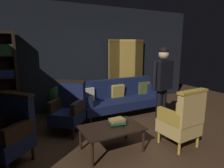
{
  "coord_description": "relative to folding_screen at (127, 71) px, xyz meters",
  "views": [
    {
      "loc": [
        -1.8,
        -2.69,
        1.74
      ],
      "look_at": [
        0.0,
        0.8,
        0.95
      ],
      "focal_mm": 31.11,
      "sensor_mm": 36.0,
      "label": 1
    }
  ],
  "objects": [
    {
      "name": "ground_plane",
      "position": [
        -1.23,
        -2.22,
        -0.99
      ],
      "size": [
        10.0,
        10.0,
        0.0
      ],
      "primitive_type": "plane",
      "color": "#3D2819"
    },
    {
      "name": "back_wall",
      "position": [
        -1.23,
        0.23,
        0.41
      ],
      "size": [
        7.2,
        0.1,
        2.8
      ],
      "primitive_type": "cube",
      "color": "black",
      "rests_on": "ground_plane"
    },
    {
      "name": "folding_screen",
      "position": [
        0.0,
        0.0,
        0.0
      ],
      "size": [
        1.27,
        0.24,
        1.9
      ],
      "color": "olive",
      "rests_on": "ground_plane"
    },
    {
      "name": "velvet_couch",
      "position": [
        -0.68,
        -0.77,
        -0.53
      ],
      "size": [
        2.12,
        0.78,
        0.88
      ],
      "color": "black",
      "rests_on": "ground_plane"
    },
    {
      "name": "coffee_table",
      "position": [
        -1.67,
        -2.26,
        -0.61
      ],
      "size": [
        1.0,
        0.64,
        0.42
      ],
      "color": "black",
      "rests_on": "ground_plane"
    },
    {
      "name": "armchair_gilt_accent",
      "position": [
        -0.54,
        -2.69,
        -0.5
      ],
      "size": [
        0.62,
        0.61,
        1.04
      ],
      "color": "#B78E33",
      "rests_on": "ground_plane"
    },
    {
      "name": "armchair_wing_left",
      "position": [
        -3.14,
        -1.87,
        -0.5
      ],
      "size": [
        0.81,
        0.82,
        1.04
      ],
      "color": "black",
      "rests_on": "ground_plane"
    },
    {
      "name": "armchair_wing_right",
      "position": [
        -2.1,
        -1.21,
        -0.5
      ],
      "size": [
        0.82,
        0.82,
        1.04
      ],
      "color": "black",
      "rests_on": "ground_plane"
    },
    {
      "name": "standing_figure",
      "position": [
        -0.37,
        -1.96,
        0.04
      ],
      "size": [
        0.58,
        0.28,
        1.7
      ],
      "color": "black",
      "rests_on": "ground_plane"
    },
    {
      "name": "potted_plant",
      "position": [
        -2.12,
        -0.39,
        -0.53
      ],
      "size": [
        0.5,
        0.5,
        0.8
      ],
      "color": "brown",
      "rests_on": "ground_plane"
    },
    {
      "name": "book_black_cloth",
      "position": [
        -1.56,
        -2.24,
        -0.55
      ],
      "size": [
        0.22,
        0.15,
        0.04
      ],
      "primitive_type": "cube",
      "rotation": [
        0.0,
        0.0,
        0.01
      ],
      "color": "black",
      "rests_on": "coffee_table"
    },
    {
      "name": "book_green_cloth",
      "position": [
        -1.56,
        -2.24,
        -0.51
      ],
      "size": [
        0.3,
        0.25,
        0.04
      ],
      "primitive_type": "cube",
      "rotation": [
        0.0,
        0.0,
        -0.25
      ],
      "color": "#1E4C28",
      "rests_on": "book_black_cloth"
    },
    {
      "name": "book_tan_leather",
      "position": [
        -1.56,
        -2.24,
        -0.47
      ],
      "size": [
        0.24,
        0.18,
        0.04
      ],
      "primitive_type": "cube",
      "rotation": [
        0.0,
        0.0,
        0.04
      ],
      "color": "#9E7A47",
      "rests_on": "book_green_cloth"
    }
  ]
}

